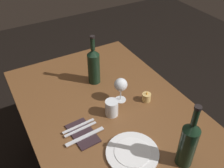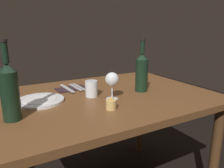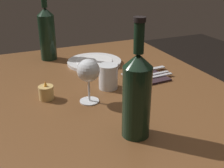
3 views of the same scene
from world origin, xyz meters
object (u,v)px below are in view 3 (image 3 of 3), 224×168
Objects in this scene: wine_bottle_second at (47,33)px; fork_inner at (150,75)px; wine_bottle at (137,94)px; water_tumbler at (108,78)px; table_knife at (144,71)px; wine_glass_left at (88,72)px; fork_outer at (153,77)px; votive_candle at (46,93)px; folded_napkin at (147,74)px; dinner_plate at (94,62)px.

fork_inner is (-0.40, -0.33, -0.12)m from wine_bottle_second.
water_tumbler is at bearing -9.10° from wine_bottle.
water_tumbler is 0.44× the size of table_knife.
wine_bottle is 0.48m from table_knife.
wine_glass_left is 0.33m from fork_outer.
wine_bottle_second is 0.45m from votive_candle.
fork_inner is 1.00× the size of fork_outer.
fork_inner reaches higher than folded_napkin.
fork_outer is at bearing 180.00° from folded_napkin.
water_tumbler reaches higher than folded_napkin.
votive_candle reaches higher than table_knife.
wine_bottle_second is 0.49m from table_knife.
dinner_plate is at bearing -129.74° from wine_bottle_second.
votive_candle is at bearing 58.98° from wine_glass_left.
votive_candle is (-0.43, 0.10, -0.11)m from wine_bottle_second.
wine_glass_left reaches higher than water_tumbler.
wine_glass_left is 0.84× the size of fork_inner.
wine_bottle is 1.79× the size of fork_inner.
fork_inner is at bearing -140.41° from wine_bottle_second.
dinner_plate is 1.27× the size of folded_napkin.
wine_bottle_second is 1.62× the size of table_knife.
folded_napkin is at bearing -66.59° from wine_glass_left.
wine_bottle_second reaches higher than fork_inner.
table_knife is (-0.35, -0.33, -0.12)m from wine_bottle_second.
water_tumbler is 0.22m from table_knife.
folded_napkin is 1.09× the size of fork_inner.
wine_glass_left is 0.51m from wine_bottle_second.
water_tumbler is at bearing 104.71° from folded_napkin.
dinner_plate is (0.28, -0.05, -0.03)m from water_tumbler.
table_knife is at bearing 0.00° from fork_outer.
dinner_plate reaches higher than fork_outer.
wine_bottle is 3.51× the size of water_tumbler.
table_knife is (0.08, -0.20, -0.03)m from water_tumbler.
wine_glass_left is 2.27× the size of votive_candle.
fork_inner is (-0.25, -0.15, 0.00)m from dinner_plate.
wine_bottle is 0.33m from water_tumbler.
table_knife is (0.08, -0.43, -0.01)m from votive_candle.
votive_candle is at bearing 96.95° from folded_napkin.
wine_bottle is 1.29× the size of dinner_plate.
fork_outer is at bearing -89.68° from votive_candle.
dinner_plate is at bearing -44.83° from votive_candle.
wine_bottle_second is 0.53m from fork_inner.
wine_bottle_second reaches higher than water_tumbler.
votive_candle is 0.37× the size of fork_inner.
water_tumbler is 0.21m from folded_napkin.
wine_glass_left is at bearing -121.02° from votive_candle.
dinner_plate is at bearing 28.82° from fork_outer.
fork_outer is at bearing 180.00° from fork_inner.
folded_napkin is at bearing -83.05° from votive_candle.
water_tumbler is (0.31, -0.05, -0.08)m from wine_bottle.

